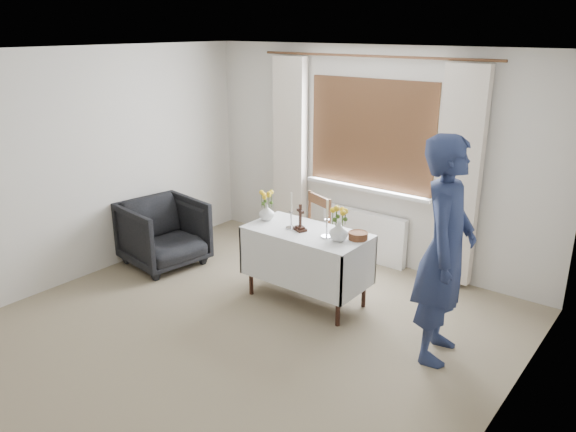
% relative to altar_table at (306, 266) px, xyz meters
% --- Properties ---
extents(ground, '(5.00, 5.00, 0.00)m').
position_rel_altar_table_xyz_m(ground, '(-0.09, -1.11, -0.38)').
color(ground, gray).
rests_on(ground, ground).
extents(altar_table, '(1.24, 0.64, 0.76)m').
position_rel_altar_table_xyz_m(altar_table, '(0.00, 0.00, 0.00)').
color(altar_table, silver).
rests_on(altar_table, ground).
extents(wooden_chair, '(0.57, 0.57, 0.96)m').
position_rel_altar_table_xyz_m(wooden_chair, '(-0.30, 0.38, 0.10)').
color(wooden_chair, brown).
rests_on(wooden_chair, ground).
extents(armchair, '(0.97, 0.95, 0.78)m').
position_rel_altar_table_xyz_m(armchair, '(-1.87, -0.27, 0.01)').
color(armchair, black).
rests_on(armchair, ground).
extents(person, '(0.59, 0.78, 1.92)m').
position_rel_altar_table_xyz_m(person, '(1.47, -0.12, 0.58)').
color(person, navy).
rests_on(person, ground).
extents(radiator, '(1.10, 0.10, 0.60)m').
position_rel_altar_table_xyz_m(radiator, '(-0.09, 1.31, -0.08)').
color(radiator, white).
rests_on(radiator, ground).
extents(wooden_cross, '(0.15, 0.14, 0.27)m').
position_rel_altar_table_xyz_m(wooden_cross, '(-0.06, -0.03, 0.52)').
color(wooden_cross, black).
rests_on(wooden_cross, altar_table).
extents(candlestick_left, '(0.12, 0.12, 0.37)m').
position_rel_altar_table_xyz_m(candlestick_left, '(-0.17, -0.04, 0.57)').
color(candlestick_left, silver).
rests_on(candlestick_left, altar_table).
extents(candlestick_right, '(0.12, 0.12, 0.38)m').
position_rel_altar_table_xyz_m(candlestick_right, '(0.25, -0.02, 0.57)').
color(candlestick_right, silver).
rests_on(candlestick_right, altar_table).
extents(flower_vase_left, '(0.21, 0.21, 0.17)m').
position_rel_altar_table_xyz_m(flower_vase_left, '(-0.53, 0.02, 0.46)').
color(flower_vase_left, silver).
rests_on(flower_vase_left, altar_table).
extents(flower_vase_right, '(0.23, 0.23, 0.19)m').
position_rel_altar_table_xyz_m(flower_vase_right, '(0.39, -0.02, 0.48)').
color(flower_vase_right, silver).
rests_on(flower_vase_right, altar_table).
extents(wicker_basket, '(0.19, 0.19, 0.07)m').
position_rel_altar_table_xyz_m(wicker_basket, '(0.52, 0.12, 0.42)').
color(wicker_basket, brown).
rests_on(wicker_basket, altar_table).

